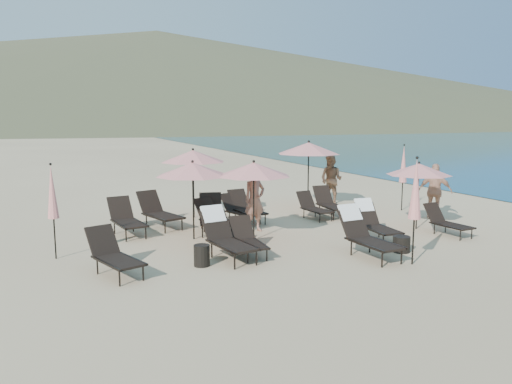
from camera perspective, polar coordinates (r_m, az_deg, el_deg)
name	(u,v)px	position (r m, az deg, el deg)	size (l,w,h in m)	color
ground	(347,251)	(12.96, 10.35, -6.68)	(800.00, 800.00, 0.00)	#D6BA8C
volcanic_headland	(175,80)	(323.51, -9.23, 12.56)	(690.00, 690.00, 55.00)	brown
lounger_0	(114,254)	(11.25, -15.97, -6.85)	(1.14, 1.80, 0.97)	black
lounger_1	(225,235)	(12.10, -3.53, -4.90)	(0.96, 1.97, 1.18)	black
lounger_2	(248,239)	(12.36, -0.97, -5.34)	(0.66, 1.54, 0.87)	black
lounger_3	(365,233)	(12.53, 12.39, -4.63)	(0.80, 1.93, 1.18)	black
lounger_4	(374,221)	(14.27, 13.38, -3.28)	(0.76, 1.75, 1.06)	black
lounger_5	(447,221)	(15.43, 20.95, -3.14)	(0.68, 1.52, 0.85)	black
lounger_6	(126,218)	(14.91, -14.60, -2.93)	(0.94, 1.86, 1.02)	black
lounger_7	(159,211)	(15.67, -11.03, -2.18)	(1.21, 1.97, 1.06)	black
lounger_8	(211,215)	(14.97, -5.13, -2.59)	(1.16, 1.94, 1.05)	black
lounger_9	(246,207)	(16.29, -1.15, -1.77)	(0.82, 1.75, 0.97)	black
lounger_10	(314,207)	(16.83, 6.59, -1.68)	(0.70, 1.53, 0.86)	black
lounger_11	(330,203)	(17.38, 8.42, -1.22)	(0.75, 1.71, 0.96)	black
lounger_12	(216,217)	(14.76, -4.58, -2.92)	(1.10, 1.77, 0.95)	black
lounger_13	(240,209)	(16.18, -1.88, -2.00)	(1.06, 1.63, 0.88)	black
umbrella_open_0	(193,169)	(13.76, -7.26, 2.58)	(2.06, 2.06, 2.21)	black
umbrella_open_1	(254,169)	(13.57, -0.27, 2.60)	(2.07, 2.07, 2.22)	black
umbrella_open_2	(419,169)	(15.74, 18.12, 2.48)	(1.92, 1.92, 2.06)	black
umbrella_open_3	(193,156)	(16.85, -7.22, 4.08)	(2.19, 2.19, 2.35)	black
umbrella_open_4	(309,148)	(18.60, 6.04, 5.00)	(2.35, 2.35, 2.53)	black
umbrella_closed_0	(416,190)	(11.86, 17.78, 0.25)	(0.29, 0.29, 2.51)	black
umbrella_closed_1	(403,164)	(18.77, 16.50, 3.04)	(0.28, 0.28, 2.42)	black
umbrella_closed_2	(52,193)	(12.72, -22.28, -0.06)	(0.27, 0.27, 2.32)	black
side_table_0	(202,255)	(11.55, -6.22, -7.22)	(0.37, 0.37, 0.49)	black
side_table_1	(401,244)	(13.17, 16.29, -5.74)	(0.44, 0.44, 0.41)	black
beachgoer_a	(255,200)	(14.76, -0.17, -0.90)	(0.69, 0.45, 1.90)	#A26C57
beachgoer_b	(331,180)	(19.69, 8.59, 1.41)	(0.93, 0.73, 1.91)	#9B7050
beachgoer_c	(435,191)	(17.67, 19.78, 0.08)	(1.08, 0.45, 1.85)	tan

